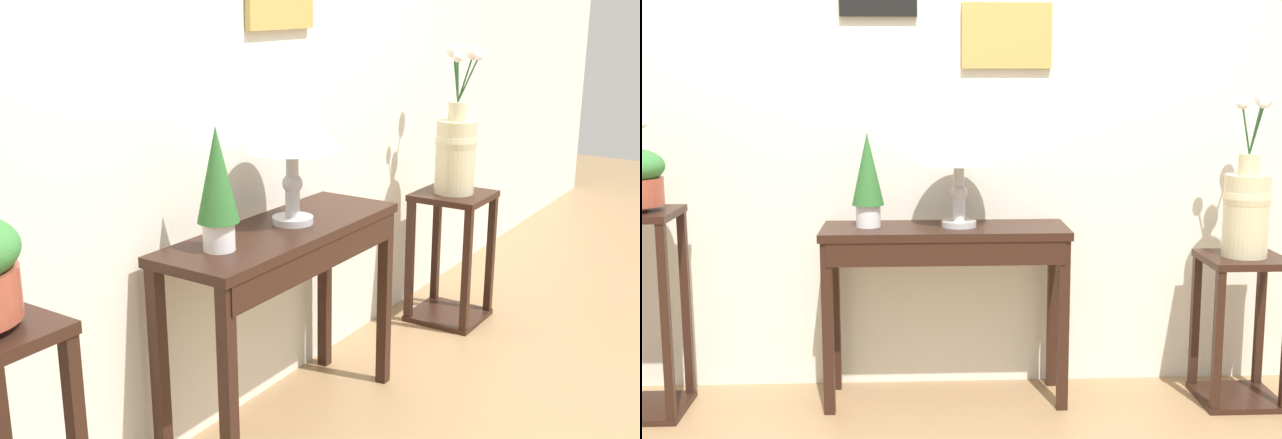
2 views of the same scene
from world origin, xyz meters
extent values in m
cube|color=silver|center=(0.00, 1.37, 1.40)|extent=(9.00, 0.10, 2.80)
cube|color=black|center=(0.02, 1.10, 0.76)|extent=(1.05, 0.36, 0.03)
cube|color=black|center=(0.02, 0.94, 0.69)|extent=(0.99, 0.03, 0.10)
cube|color=black|center=(-0.48, 0.96, 0.37)|extent=(0.04, 0.04, 0.74)
cube|color=black|center=(0.51, 0.96, 0.37)|extent=(0.04, 0.04, 0.74)
cube|color=black|center=(-0.48, 1.25, 0.37)|extent=(0.04, 0.04, 0.74)
cube|color=black|center=(0.51, 1.25, 0.37)|extent=(0.04, 0.04, 0.74)
cylinder|color=#B7B7BC|center=(0.08, 1.10, 0.79)|extent=(0.15, 0.15, 0.02)
cylinder|color=#B7B7BC|center=(0.08, 1.10, 0.86)|extent=(0.05, 0.05, 0.12)
sphere|color=#B7B7BC|center=(0.08, 1.10, 0.93)|extent=(0.07, 0.07, 0.07)
cylinder|color=#B7B7BC|center=(0.08, 1.10, 0.99)|extent=(0.04, 0.04, 0.12)
cone|color=silver|center=(0.08, 1.10, 1.16)|extent=(0.35, 0.35, 0.22)
cylinder|color=silver|center=(-0.31, 1.12, 0.83)|extent=(0.11, 0.11, 0.10)
cone|color=#2D662D|center=(-0.31, 1.12, 1.03)|extent=(0.14, 0.14, 0.31)
cube|color=black|center=(1.30, 1.02, 0.64)|extent=(0.34, 0.34, 0.03)
cube|color=black|center=(1.30, 1.02, 0.01)|extent=(0.34, 0.34, 0.03)
cube|color=black|center=(1.15, 0.87, 0.33)|extent=(0.04, 0.03, 0.59)
cube|color=black|center=(1.45, 0.87, 0.33)|extent=(0.04, 0.03, 0.59)
cube|color=black|center=(1.15, 1.17, 0.33)|extent=(0.04, 0.04, 0.59)
cube|color=black|center=(1.45, 1.17, 0.33)|extent=(0.04, 0.04, 0.59)
cylinder|color=beige|center=(1.30, 1.02, 0.83)|extent=(0.19, 0.19, 0.35)
sphere|color=beige|center=(1.30, 1.02, 0.91)|extent=(0.20, 0.20, 0.20)
cylinder|color=beige|center=(1.30, 1.02, 1.05)|extent=(0.09, 0.09, 0.09)
cylinder|color=#235128|center=(1.28, 1.01, 1.20)|extent=(0.05, 0.02, 0.21)
sphere|color=white|center=(1.25, 1.01, 1.30)|extent=(0.05, 0.05, 0.05)
cylinder|color=#235128|center=(1.31, 0.99, 1.21)|extent=(0.04, 0.07, 0.23)
sphere|color=white|center=(1.33, 0.96, 1.32)|extent=(0.07, 0.07, 0.07)
cylinder|color=#235128|center=(1.33, 1.05, 1.21)|extent=(0.08, 0.08, 0.23)
sphere|color=white|center=(1.37, 1.08, 1.32)|extent=(0.07, 0.07, 0.07)
cylinder|color=#235128|center=(1.31, 0.98, 1.20)|extent=(0.03, 0.09, 0.21)
sphere|color=white|center=(1.31, 0.93, 1.30)|extent=(0.04, 0.04, 0.04)
cylinder|color=#235128|center=(1.33, 1.04, 1.20)|extent=(0.08, 0.06, 0.23)
sphere|color=white|center=(1.36, 1.07, 1.32)|extent=(0.04, 0.04, 0.04)
camera|label=1|loc=(-2.15, -0.50, 1.56)|focal=44.35mm
camera|label=2|loc=(-0.09, -2.50, 1.42)|focal=47.98mm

